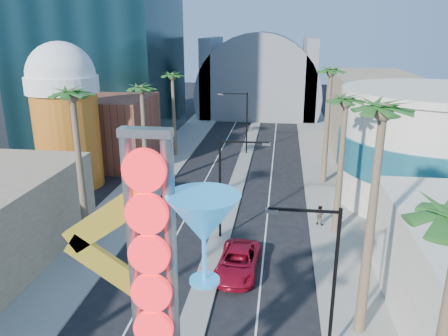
% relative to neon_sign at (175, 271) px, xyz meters
% --- Properties ---
extents(sidewalk_west, '(5.00, 100.00, 0.15)m').
position_rel_neon_sign_xyz_m(sidewalk_west, '(-10.32, 32.04, -7.23)').
color(sidewalk_west, gray).
rests_on(sidewalk_west, ground).
extents(sidewalk_east, '(5.00, 100.00, 0.15)m').
position_rel_neon_sign_xyz_m(sidewalk_east, '(8.68, 32.04, -7.23)').
color(sidewalk_east, gray).
rests_on(sidewalk_east, ground).
extents(median, '(1.60, 84.00, 0.15)m').
position_rel_neon_sign_xyz_m(median, '(-0.82, 35.04, -7.23)').
color(median, gray).
rests_on(median, ground).
extents(brick_filler_west, '(10.00, 10.00, 8.00)m').
position_rel_neon_sign_xyz_m(brick_filler_west, '(-16.82, 35.04, -3.31)').
color(brick_filler_west, brown).
rests_on(brick_filler_west, ground).
extents(filler_east, '(10.00, 20.00, 10.00)m').
position_rel_neon_sign_xyz_m(filler_east, '(15.18, 45.04, -2.31)').
color(filler_east, '#90745D').
rests_on(filler_east, ground).
extents(beer_mug, '(7.00, 7.00, 14.50)m').
position_rel_neon_sign_xyz_m(beer_mug, '(-17.82, 27.04, 0.54)').
color(beer_mug, '#C8681A').
rests_on(beer_mug, ground).
extents(turquoise_building, '(16.60, 16.60, 10.60)m').
position_rel_neon_sign_xyz_m(turquoise_building, '(17.18, 27.04, -2.06)').
color(turquoise_building, beige).
rests_on(turquoise_building, ground).
extents(canopy, '(22.00, 16.00, 22.00)m').
position_rel_neon_sign_xyz_m(canopy, '(-0.82, 69.04, -3.00)').
color(canopy, slate).
rests_on(canopy, ground).
extents(neon_sign, '(6.53, 2.60, 12.55)m').
position_rel_neon_sign_xyz_m(neon_sign, '(0.00, 0.00, 0.00)').
color(neon_sign, gray).
rests_on(neon_sign, ground).
extents(streetlight_0, '(3.79, 0.25, 8.00)m').
position_rel_neon_sign_xyz_m(streetlight_0, '(-0.27, 17.04, -2.43)').
color(streetlight_0, black).
rests_on(streetlight_0, ground).
extents(streetlight_1, '(3.79, 0.25, 8.00)m').
position_rel_neon_sign_xyz_m(streetlight_1, '(-1.36, 41.04, -2.43)').
color(streetlight_1, black).
rests_on(streetlight_1, ground).
extents(streetlight_2, '(3.45, 0.25, 8.00)m').
position_rel_neon_sign_xyz_m(streetlight_2, '(5.91, 5.04, -2.47)').
color(streetlight_2, black).
rests_on(streetlight_2, ground).
extents(palm_1, '(2.40, 2.40, 12.70)m').
position_rel_neon_sign_xyz_m(palm_1, '(-9.82, 13.04, 3.52)').
color(palm_1, brown).
rests_on(palm_1, ground).
extents(palm_2, '(2.40, 2.40, 11.20)m').
position_rel_neon_sign_xyz_m(palm_2, '(-9.82, 27.04, 2.17)').
color(palm_2, brown).
rests_on(palm_2, ground).
extents(palm_3, '(2.40, 2.40, 11.20)m').
position_rel_neon_sign_xyz_m(palm_3, '(-9.82, 39.04, 2.17)').
color(palm_3, brown).
rests_on(palm_3, ground).
extents(palm_5, '(2.40, 2.40, 13.20)m').
position_rel_neon_sign_xyz_m(palm_5, '(8.18, 7.04, 3.96)').
color(palm_5, brown).
rests_on(palm_5, ground).
extents(palm_6, '(2.40, 2.40, 11.70)m').
position_rel_neon_sign_xyz_m(palm_6, '(8.18, 19.04, 2.62)').
color(palm_6, brown).
rests_on(palm_6, ground).
extents(palm_7, '(2.40, 2.40, 12.70)m').
position_rel_neon_sign_xyz_m(palm_7, '(8.18, 31.04, 3.52)').
color(palm_7, brown).
rests_on(palm_7, ground).
extents(red_pickup, '(2.89, 5.80, 1.58)m').
position_rel_neon_sign_xyz_m(red_pickup, '(1.09, 12.21, -6.52)').
color(red_pickup, maroon).
rests_on(red_pickup, ground).
extents(pedestrian_b, '(0.98, 0.88, 1.65)m').
position_rel_neon_sign_xyz_m(pedestrian_b, '(6.98, 20.28, -6.33)').
color(pedestrian_b, gray).
rests_on(pedestrian_b, sidewalk_east).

